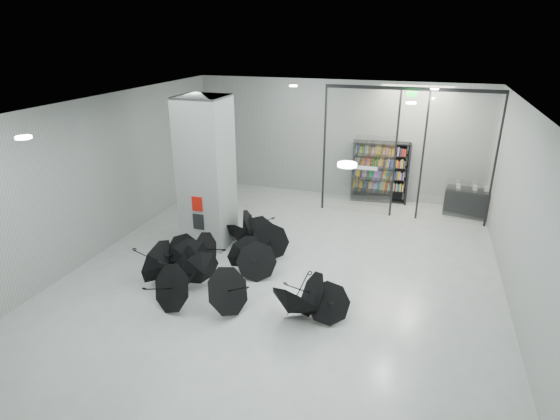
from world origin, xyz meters
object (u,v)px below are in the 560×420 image
(column, at_px, (206,173))
(bookshelf, at_px, (380,172))
(umbrella_cluster, at_px, (229,268))
(shop_counter, at_px, (469,203))

(column, bearing_deg, bookshelf, 49.36)
(umbrella_cluster, bearing_deg, column, 127.55)
(column, relative_size, bookshelf, 1.93)
(shop_counter, bearing_deg, umbrella_cluster, -122.88)
(bookshelf, bearing_deg, umbrella_cluster, -119.97)
(shop_counter, xyz_separation_m, umbrella_cluster, (-5.61, -5.99, -0.13))
(bookshelf, xyz_separation_m, shop_counter, (2.89, -0.52, -0.60))
(shop_counter, bearing_deg, bookshelf, -179.95)
(umbrella_cluster, bearing_deg, bookshelf, 67.27)
(bookshelf, bearing_deg, column, -137.88)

